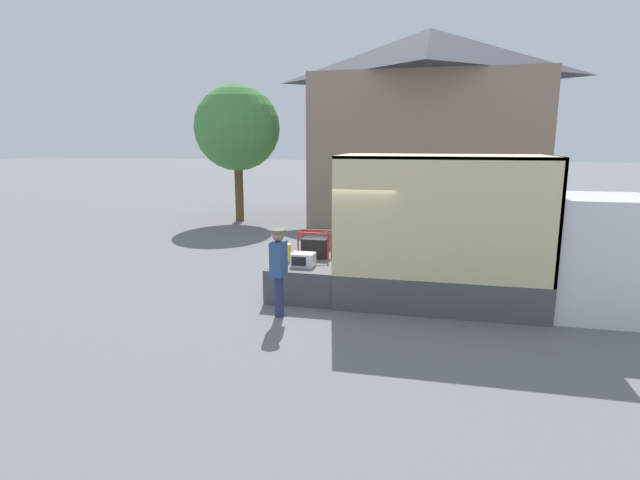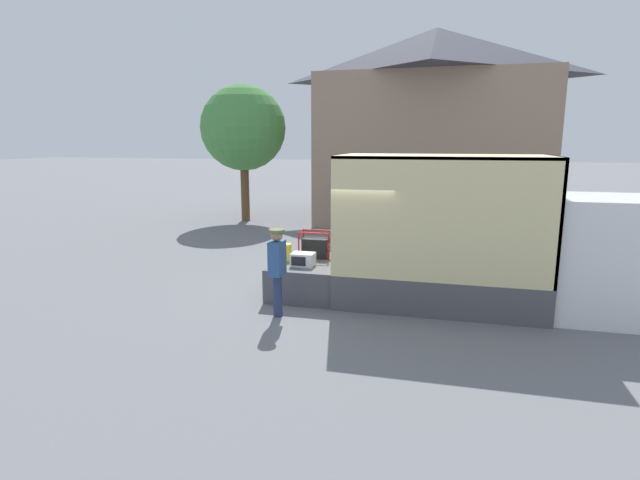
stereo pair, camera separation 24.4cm
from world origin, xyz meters
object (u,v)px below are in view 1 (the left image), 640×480
at_px(orange_bucket, 285,252).
at_px(worker_person, 279,263).
at_px(box_truck, 517,261).
at_px(microwave, 303,260).
at_px(street_tree, 237,128).
at_px(portable_generator, 316,248).

xyz_separation_m(orange_bucket, worker_person, (0.38, -1.64, 0.16)).
xyz_separation_m(box_truck, microwave, (-4.46, -0.44, -0.12)).
bearing_deg(worker_person, orange_bucket, 103.02).
xyz_separation_m(box_truck, orange_bucket, (-5.00, -0.04, -0.07)).
bearing_deg(street_tree, worker_person, -64.45).
height_order(box_truck, portable_generator, box_truck).
height_order(box_truck, street_tree, street_tree).
bearing_deg(box_truck, microwave, -174.39).
distance_m(box_truck, portable_generator, 4.40).
height_order(portable_generator, worker_person, worker_person).
bearing_deg(portable_generator, street_tree, 121.59).
relative_size(microwave, worker_person, 0.28).
relative_size(orange_bucket, worker_person, 0.22).
distance_m(box_truck, street_tree, 14.10).
height_order(portable_generator, orange_bucket, portable_generator).
xyz_separation_m(box_truck, street_tree, (-9.98, 9.52, 2.96)).
bearing_deg(box_truck, orange_bucket, -179.51).
height_order(worker_person, street_tree, street_tree).
bearing_deg(orange_bucket, portable_generator, 36.88).
bearing_deg(portable_generator, box_truck, -5.49).
xyz_separation_m(portable_generator, orange_bucket, (-0.62, -0.46, -0.05)).
relative_size(box_truck, portable_generator, 8.22).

